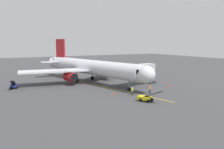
% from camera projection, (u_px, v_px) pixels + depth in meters
% --- Properties ---
extents(ground_plane, '(220.00, 220.00, 0.00)m').
position_uv_depth(ground_plane, '(88.00, 81.00, 62.40)').
color(ground_plane, '#424244').
extents(apron_lead_in_line, '(9.67, 38.93, 0.01)m').
position_uv_depth(apron_lead_in_line, '(102.00, 86.00, 55.16)').
color(apron_lead_in_line, yellow).
rests_on(apron_lead_in_line, ground).
extents(airplane, '(33.82, 39.89, 11.50)m').
position_uv_depth(airplane, '(91.00, 67.00, 60.00)').
color(airplane, silver).
rests_on(airplane, ground).
extents(jet_bridge, '(11.48, 5.27, 5.40)m').
position_uv_depth(jet_bridge, '(137.00, 71.00, 55.40)').
color(jet_bridge, '#B7B7BC').
rests_on(jet_bridge, ground).
extents(ground_crew_marshaller, '(0.47, 0.41, 1.71)m').
position_uv_depth(ground_crew_marshaller, '(132.00, 91.00, 45.79)').
color(ground_crew_marshaller, '#23232D').
rests_on(ground_crew_marshaller, ground).
extents(ground_crew_wing_walker, '(0.46, 0.37, 1.71)m').
position_uv_depth(ground_crew_wing_walker, '(150.00, 89.00, 47.65)').
color(ground_crew_wing_walker, '#23232D').
rests_on(ground_crew_wing_walker, ground).
extents(ground_crew_loader, '(0.46, 0.37, 1.71)m').
position_uv_depth(ground_crew_loader, '(98.00, 73.00, 71.71)').
color(ground_crew_loader, '#23232D').
rests_on(ground_crew_loader, ground).
extents(belt_loader_near_nose, '(2.03, 4.72, 2.32)m').
position_uv_depth(belt_loader_near_nose, '(14.00, 85.00, 52.76)').
color(belt_loader_near_nose, '#2D3899').
rests_on(belt_loader_near_nose, ground).
extents(belt_loader_portside, '(3.09, 4.64, 2.32)m').
position_uv_depth(belt_loader_portside, '(146.00, 98.00, 41.16)').
color(belt_loader_portside, yellow).
rests_on(belt_loader_portside, ground).
extents(safety_cone_nose_left, '(0.32, 0.32, 0.55)m').
position_uv_depth(safety_cone_nose_left, '(144.00, 81.00, 61.84)').
color(safety_cone_nose_left, '#F2590F').
rests_on(safety_cone_nose_left, ground).
extents(safety_cone_nose_right, '(0.32, 0.32, 0.55)m').
position_uv_depth(safety_cone_nose_right, '(114.00, 93.00, 46.72)').
color(safety_cone_nose_right, '#F2590F').
rests_on(safety_cone_nose_right, ground).
extents(safety_cone_wing_port, '(0.32, 0.32, 0.55)m').
position_uv_depth(safety_cone_wing_port, '(169.00, 85.00, 55.21)').
color(safety_cone_wing_port, '#F2590F').
rests_on(safety_cone_wing_port, ground).
extents(safety_cone_wing_starboard, '(0.32, 0.32, 0.55)m').
position_uv_depth(safety_cone_wing_starboard, '(164.00, 82.00, 59.82)').
color(safety_cone_wing_starboard, '#F2590F').
rests_on(safety_cone_wing_starboard, ground).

